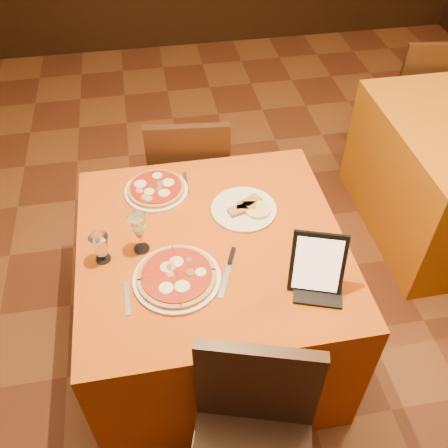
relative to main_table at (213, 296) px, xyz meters
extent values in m
cube|color=#5E2D19|center=(0.01, -0.08, -0.38)|extent=(6.00, 7.00, 0.01)
cube|color=#B4470B|center=(0.00, 0.00, 0.00)|extent=(1.10, 1.10, 0.75)
cylinder|color=white|center=(-0.16, -0.18, 0.38)|extent=(0.34, 0.34, 0.01)
cylinder|color=#AD4C23|center=(-0.16, -0.18, 0.40)|extent=(0.31, 0.31, 0.02)
cylinder|color=white|center=(-0.20, 0.35, 0.38)|extent=(0.29, 0.29, 0.01)
cylinder|color=#AD4C23|center=(-0.20, 0.35, 0.40)|extent=(0.26, 0.26, 0.02)
cylinder|color=white|center=(0.17, 0.16, 0.38)|extent=(0.29, 0.29, 0.01)
cylinder|color=olive|center=(0.17, 0.16, 0.40)|extent=(0.18, 0.18, 0.02)
cube|color=black|center=(0.35, -0.29, 0.49)|extent=(0.22, 0.16, 0.24)
cube|color=silver|center=(0.03, -0.18, 0.38)|extent=(0.12, 0.24, 0.01)
cube|color=#B7B6BE|center=(-0.35, -0.23, 0.38)|extent=(0.02, 0.16, 0.01)
cube|color=#A4A3AA|center=(-0.06, 0.38, 0.38)|extent=(0.02, 0.16, 0.01)
camera|label=1|loc=(-0.20, -1.40, 1.88)|focal=40.00mm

